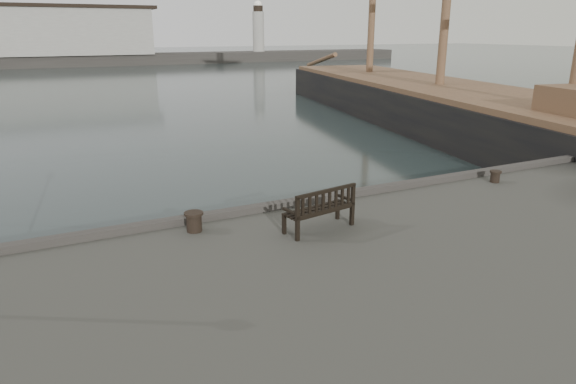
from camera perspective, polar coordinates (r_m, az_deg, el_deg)
name	(u,v)px	position (r m, az deg, el deg)	size (l,w,h in m)	color
ground	(314,251)	(15.12, 2.87, -6.55)	(400.00, 400.00, 0.00)	black
breakwater	(37,42)	(104.06, -26.14, 14.73)	(140.00, 9.50, 12.20)	#383530
bench	(320,217)	(12.34, 3.53, -2.75)	(1.88, 0.92, 1.04)	black
bollard_left	(194,222)	(12.45, -10.40, -3.28)	(0.46, 0.46, 0.48)	black
bollard_right	(495,177)	(17.51, 22.03, 1.60)	(0.36, 0.36, 0.37)	black
tall_ship_main	(437,113)	(36.83, 16.21, 8.38)	(15.90, 41.75, 30.70)	black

